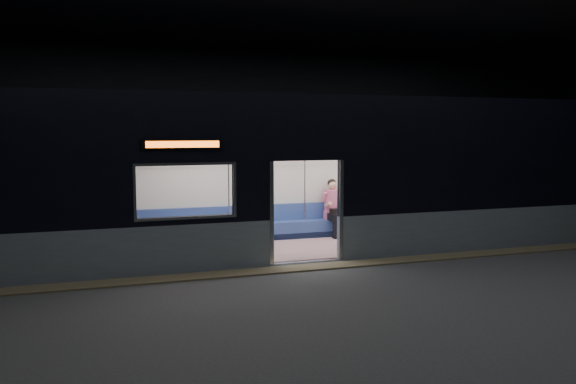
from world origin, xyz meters
TOP-DOWN VIEW (x-y plane):
  - station_floor at (0.00, 0.00)m, footprint 24.00×14.00m
  - station_envelope at (0.00, 0.00)m, footprint 24.00×14.00m
  - tactile_strip at (0.00, 0.55)m, footprint 22.80×0.50m
  - metro_car at (-0.00, 2.54)m, footprint 18.00×3.04m
  - passenger at (1.68, 3.55)m, footprint 0.45×0.73m
  - handbag at (1.65, 3.31)m, footprint 0.30×0.27m
  - transit_map at (5.00, 3.85)m, footprint 0.91×0.03m

SIDE VIEW (x-z plane):
  - station_floor at x=0.00m, z-range -0.01..0.00m
  - tactile_strip at x=0.00m, z-range 0.00..0.03m
  - handbag at x=1.65m, z-range 0.61..0.74m
  - passenger at x=1.68m, z-range 0.11..1.52m
  - transit_map at x=5.00m, z-range 1.15..1.74m
  - metro_car at x=0.00m, z-range 0.17..3.52m
  - station_envelope at x=0.00m, z-range 1.16..6.16m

